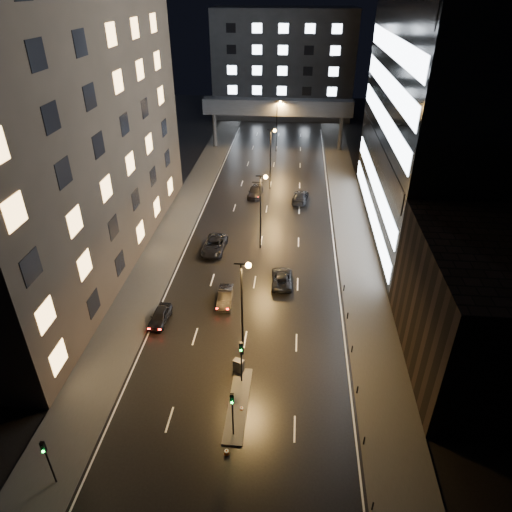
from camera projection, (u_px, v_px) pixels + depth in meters
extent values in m
plane|color=black|center=(267.00, 209.00, 70.21)|extent=(160.00, 160.00, 0.00)
cube|color=#383533|center=(179.00, 220.00, 66.87)|extent=(5.00, 110.00, 0.15)
cube|color=#383533|center=(352.00, 227.00, 64.95)|extent=(5.00, 110.00, 0.15)
cube|color=#2D2319|center=(45.00, 93.00, 47.96)|extent=(15.00, 48.00, 40.00)
cube|color=black|center=(474.00, 308.00, 39.14)|extent=(10.00, 18.00, 12.00)
cube|color=black|center=(480.00, 57.00, 53.26)|extent=(20.00, 36.00, 45.00)
cube|color=#333335|center=(284.00, 64.00, 113.22)|extent=(34.00, 14.00, 25.00)
cube|color=#333335|center=(278.00, 107.00, 91.40)|extent=(30.00, 3.00, 3.00)
cylinder|color=#333335|center=(215.00, 130.00, 94.99)|extent=(0.80, 0.80, 7.00)
cylinder|color=#333335|center=(341.00, 133.00, 92.99)|extent=(0.80, 0.80, 7.00)
cube|color=#383533|center=(238.00, 404.00, 37.74)|extent=(1.60, 8.00, 0.15)
cylinder|color=black|center=(241.00, 366.00, 38.93)|extent=(0.12, 0.12, 3.50)
cube|color=black|center=(241.00, 347.00, 37.79)|extent=(0.28, 0.22, 0.90)
sphere|color=#0CFF33|center=(241.00, 350.00, 37.82)|extent=(0.18, 0.18, 0.18)
cylinder|color=black|center=(233.00, 419.00, 34.24)|extent=(0.12, 0.12, 3.50)
cube|color=black|center=(232.00, 398.00, 33.10)|extent=(0.28, 0.22, 0.90)
sphere|color=#0CFF33|center=(232.00, 403.00, 33.13)|extent=(0.18, 0.18, 0.18)
cylinder|color=black|center=(51.00, 468.00, 30.96)|extent=(0.12, 0.12, 3.50)
cube|color=black|center=(43.00, 447.00, 29.82)|extent=(0.28, 0.22, 0.90)
sphere|color=#0CFF33|center=(43.00, 451.00, 29.85)|extent=(0.18, 0.18, 0.18)
cylinder|color=black|center=(372.00, 507.00, 29.96)|extent=(0.12, 0.12, 0.90)
cylinder|color=black|center=(364.00, 441.00, 34.23)|extent=(0.12, 0.12, 0.90)
cylinder|color=black|center=(357.00, 390.00, 38.49)|extent=(0.12, 0.12, 0.90)
cylinder|color=black|center=(352.00, 350.00, 42.76)|extent=(0.12, 0.12, 0.90)
cylinder|color=black|center=(348.00, 316.00, 47.02)|extent=(0.12, 0.12, 0.90)
cylinder|color=black|center=(344.00, 288.00, 51.28)|extent=(0.12, 0.12, 0.90)
cylinder|color=black|center=(242.00, 312.00, 40.34)|extent=(0.18, 0.18, 10.00)
cylinder|color=black|center=(241.00, 264.00, 37.75)|extent=(1.20, 0.12, 0.12)
sphere|color=#FF9E38|center=(248.00, 265.00, 37.76)|extent=(0.50, 0.50, 0.50)
cylinder|color=black|center=(260.00, 214.00, 57.39)|extent=(0.18, 0.18, 10.00)
cylinder|color=black|center=(261.00, 176.00, 54.81)|extent=(1.20, 0.12, 0.12)
sphere|color=#FF9E38|center=(266.00, 177.00, 54.82)|extent=(0.50, 0.50, 0.50)
cylinder|color=black|center=(270.00, 160.00, 74.45)|extent=(0.18, 0.18, 10.00)
cylinder|color=black|center=(271.00, 130.00, 71.87)|extent=(1.20, 0.12, 0.12)
sphere|color=#FF9E38|center=(275.00, 131.00, 71.87)|extent=(0.50, 0.50, 0.50)
cylinder|color=black|center=(277.00, 127.00, 91.51)|extent=(0.18, 0.18, 10.00)
cylinder|color=black|center=(277.00, 101.00, 88.92)|extent=(1.20, 0.12, 0.12)
sphere|color=#FF9E38|center=(280.00, 102.00, 88.93)|extent=(0.50, 0.50, 0.50)
imported|color=black|center=(160.00, 316.00, 46.66)|extent=(1.88, 4.13, 1.38)
imported|color=black|center=(225.00, 297.00, 49.44)|extent=(1.79, 4.45, 1.44)
imported|color=black|center=(214.00, 245.00, 58.91)|extent=(2.95, 5.93, 1.61)
imported|color=black|center=(255.00, 192.00, 74.11)|extent=(2.39, 5.26, 1.49)
imported|color=black|center=(282.00, 278.00, 52.61)|extent=(2.51, 5.12, 1.40)
imported|color=black|center=(300.00, 197.00, 72.24)|extent=(2.93, 5.77, 1.60)
cube|color=#434346|center=(239.00, 365.00, 40.57)|extent=(1.06, 0.86, 1.22)
cone|color=orange|center=(227.00, 452.00, 33.70)|extent=(0.52, 0.52, 0.51)
cone|color=#ED580C|center=(242.00, 408.00, 37.11)|extent=(0.43, 0.43, 0.51)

